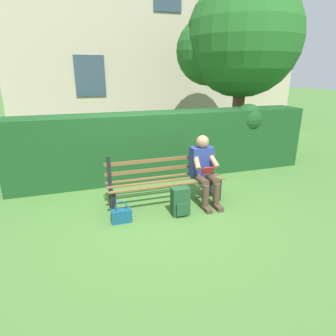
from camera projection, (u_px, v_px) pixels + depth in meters
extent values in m
plane|color=#477533|center=(166.00, 203.00, 4.98)|extent=(60.00, 60.00, 0.00)
cube|color=black|center=(219.00, 189.00, 5.04)|extent=(0.07, 0.07, 0.41)
cube|color=black|center=(114.00, 204.00, 4.50)|extent=(0.07, 0.07, 0.41)
cube|color=black|center=(210.00, 183.00, 5.33)|extent=(0.07, 0.07, 0.41)
cube|color=black|center=(111.00, 196.00, 4.78)|extent=(0.07, 0.07, 0.41)
cube|color=brown|center=(163.00, 177.00, 5.03)|extent=(1.99, 0.06, 0.02)
cube|color=brown|center=(166.00, 181.00, 4.84)|extent=(1.99, 0.06, 0.02)
cube|color=brown|center=(170.00, 185.00, 4.65)|extent=(1.99, 0.06, 0.02)
cube|color=black|center=(211.00, 159.00, 5.22)|extent=(0.06, 0.06, 0.45)
cube|color=black|center=(109.00, 170.00, 4.68)|extent=(0.06, 0.06, 0.45)
cube|color=brown|center=(163.00, 169.00, 4.97)|extent=(1.99, 0.02, 0.06)
cube|color=brown|center=(163.00, 160.00, 4.92)|extent=(1.99, 0.02, 0.06)
cube|color=navy|center=(201.00, 162.00, 4.97)|extent=(0.38, 0.22, 0.52)
sphere|color=#A57A5B|center=(203.00, 142.00, 4.83)|extent=(0.22, 0.22, 0.22)
cylinder|color=#473828|center=(211.00, 178.00, 4.88)|extent=(0.13, 0.42, 0.13)
cylinder|color=#473828|center=(201.00, 179.00, 4.82)|extent=(0.13, 0.42, 0.13)
cylinder|color=#473828|center=(216.00, 195.00, 4.77)|extent=(0.12, 0.12, 0.43)
cylinder|color=#473828|center=(205.00, 197.00, 4.71)|extent=(0.12, 0.12, 0.43)
cube|color=#473828|center=(218.00, 207.00, 4.75)|extent=(0.10, 0.24, 0.07)
cube|color=#473828|center=(207.00, 209.00, 4.69)|extent=(0.10, 0.24, 0.07)
cylinder|color=#A57A5B|center=(213.00, 160.00, 4.86)|extent=(0.14, 0.32, 0.26)
cylinder|color=#A57A5B|center=(197.00, 161.00, 4.78)|extent=(0.14, 0.32, 0.26)
cube|color=#B22626|center=(208.00, 171.00, 4.76)|extent=(0.20, 0.07, 0.13)
cube|color=#19471E|center=(166.00, 144.00, 6.16)|extent=(6.36, 0.72, 1.37)
sphere|color=#19471E|center=(248.00, 118.00, 6.48)|extent=(0.65, 0.65, 0.65)
sphere|color=#19471E|center=(88.00, 129.00, 5.63)|extent=(0.58, 0.58, 0.58)
cylinder|color=brown|center=(238.00, 114.00, 7.74)|extent=(0.31, 0.31, 2.17)
sphere|color=#236023|center=(243.00, 39.00, 7.15)|extent=(2.86, 2.86, 2.86)
sphere|color=#236023|center=(209.00, 51.00, 7.41)|extent=(1.72, 1.72, 1.72)
cube|color=#BCAD93|center=(154.00, 28.00, 10.32)|extent=(9.93, 3.04, 7.30)
cube|color=#334756|center=(234.00, 75.00, 10.18)|extent=(0.90, 0.04, 1.20)
cube|color=#334756|center=(90.00, 76.00, 8.71)|extent=(0.90, 0.04, 1.20)
cube|color=#1E4728|center=(180.00, 201.00, 4.52)|extent=(0.28, 0.17, 0.46)
cube|color=#1E4728|center=(183.00, 209.00, 4.45)|extent=(0.19, 0.04, 0.20)
cylinder|color=#1E4728|center=(183.00, 197.00, 4.63)|extent=(0.04, 0.04, 0.28)
cylinder|color=#1E4728|center=(173.00, 198.00, 4.58)|extent=(0.04, 0.04, 0.28)
cube|color=navy|center=(121.00, 216.00, 4.33)|extent=(0.30, 0.13, 0.20)
torus|color=navy|center=(121.00, 207.00, 4.28)|extent=(0.19, 0.02, 0.19)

